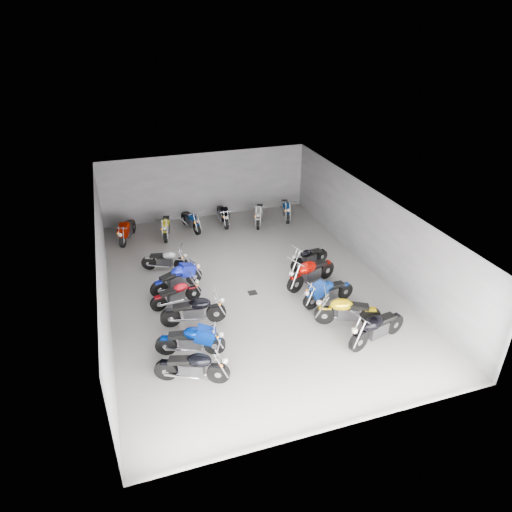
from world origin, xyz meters
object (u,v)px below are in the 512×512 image
at_px(motorcycle_right_e, 309,257).
at_px(motorcycle_back_b, 166,226).
at_px(motorcycle_right_d, 311,272).
at_px(motorcycle_right_a, 377,328).
at_px(motorcycle_back_a, 127,230).
at_px(motorcycle_back_c, 191,220).
at_px(motorcycle_back_d, 223,215).
at_px(motorcycle_right_b, 347,311).
at_px(motorcycle_left_f, 165,260).
at_px(motorcycle_left_b, 191,340).
at_px(motorcycle_left_a, 193,367).
at_px(motorcycle_left_e, 177,278).
at_px(motorcycle_right_c, 328,292).
at_px(drain_grate, 253,293).
at_px(motorcycle_left_c, 194,310).
at_px(motorcycle_back_e, 259,214).
at_px(motorcycle_left_d, 177,294).
at_px(motorcycle_back_f, 286,209).

bearing_deg(motorcycle_right_e, motorcycle_back_b, 30.66).
bearing_deg(motorcycle_right_d, motorcycle_right_a, 167.89).
bearing_deg(motorcycle_back_a, motorcycle_back_c, -154.46).
relative_size(motorcycle_right_d, motorcycle_back_d, 1.12).
bearing_deg(motorcycle_right_b, motorcycle_back_d, 32.96).
xyz_separation_m(motorcycle_left_f, motorcycle_right_e, (5.49, -1.51, -0.01)).
xyz_separation_m(motorcycle_right_d, motorcycle_back_d, (-1.73, 6.43, -0.08)).
bearing_deg(motorcycle_back_d, motorcycle_left_b, 71.16).
xyz_separation_m(motorcycle_right_d, motorcycle_back_a, (-6.23, 6.00, -0.06)).
bearing_deg(motorcycle_right_d, motorcycle_right_e, -42.17).
distance_m(motorcycle_left_a, motorcycle_left_e, 4.82).
xyz_separation_m(motorcycle_right_c, motorcycle_back_b, (-4.58, 7.23, 0.01)).
relative_size(drain_grate, motorcycle_back_a, 0.16).
height_order(motorcycle_left_a, motorcycle_back_c, motorcycle_left_a).
xyz_separation_m(motorcycle_left_e, motorcycle_back_d, (3.05, 5.24, -0.03)).
relative_size(motorcycle_left_c, motorcycle_right_b, 1.04).
height_order(motorcycle_left_c, motorcycle_right_a, motorcycle_right_a).
xyz_separation_m(motorcycle_left_e, motorcycle_back_a, (-1.45, 4.81, -0.01)).
xyz_separation_m(motorcycle_right_b, motorcycle_right_c, (-0.06, 1.28, -0.03)).
height_order(motorcycle_back_b, motorcycle_back_e, motorcycle_back_e).
bearing_deg(motorcycle_left_b, motorcycle_back_e, 166.78).
relative_size(motorcycle_left_a, motorcycle_left_d, 1.08).
relative_size(motorcycle_back_a, motorcycle_back_b, 0.96).
distance_m(motorcycle_back_b, motorcycle_back_d, 2.83).
bearing_deg(motorcycle_back_e, motorcycle_back_f, -149.89).
bearing_deg(motorcycle_right_c, motorcycle_left_c, 77.43).
relative_size(motorcycle_left_e, motorcycle_left_f, 1.13).
bearing_deg(motorcycle_right_c, motorcycle_right_d, -5.95).
distance_m(motorcycle_right_e, motorcycle_back_b, 6.82).
bearing_deg(motorcycle_left_a, motorcycle_back_f, 169.03).
height_order(motorcycle_left_c, motorcycle_left_d, motorcycle_left_c).
relative_size(motorcycle_left_d, motorcycle_right_b, 0.89).
distance_m(motorcycle_back_a, motorcycle_back_d, 4.53).
distance_m(motorcycle_left_d, motorcycle_back_c, 6.23).
relative_size(motorcycle_right_c, motorcycle_back_e, 1.01).
relative_size(motorcycle_left_c, motorcycle_left_f, 1.20).
relative_size(motorcycle_left_a, motorcycle_left_b, 0.98).
bearing_deg(drain_grate, motorcycle_left_d, 178.08).
bearing_deg(motorcycle_back_e, motorcycle_left_c, 78.57).
bearing_deg(motorcycle_left_d, motorcycle_right_a, 41.98).
xyz_separation_m(motorcycle_left_a, motorcycle_back_b, (0.63, 9.54, -0.01)).
height_order(motorcycle_left_e, motorcycle_back_f, motorcycle_left_e).
bearing_deg(motorcycle_back_d, motorcycle_left_d, 63.60).
height_order(motorcycle_left_f, motorcycle_back_d, motorcycle_back_d).
bearing_deg(motorcycle_left_d, drain_grate, 75.42).
height_order(motorcycle_left_a, motorcycle_right_d, motorcycle_right_d).
relative_size(motorcycle_right_a, motorcycle_right_c, 1.09).
distance_m(drain_grate, motorcycle_right_d, 2.29).
height_order(motorcycle_right_a, motorcycle_right_c, motorcycle_right_a).
bearing_deg(motorcycle_back_c, motorcycle_right_c, 100.53).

